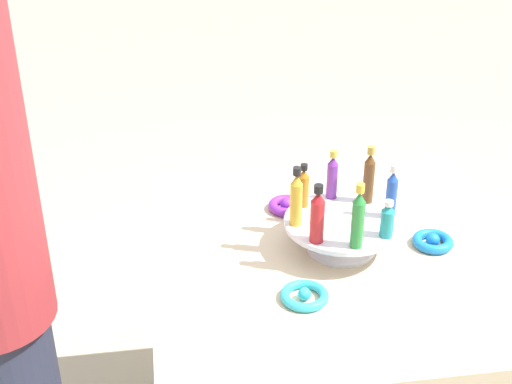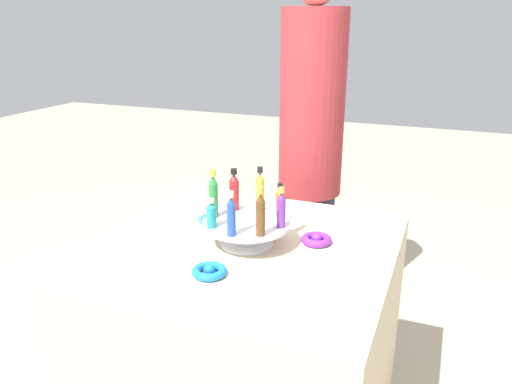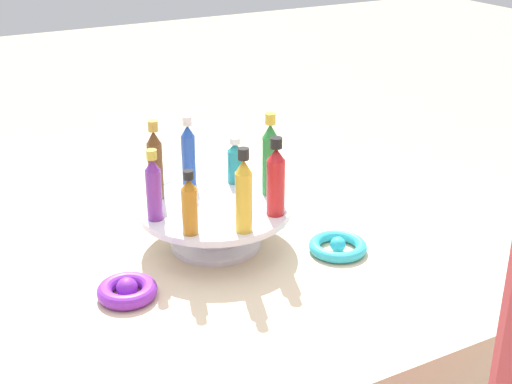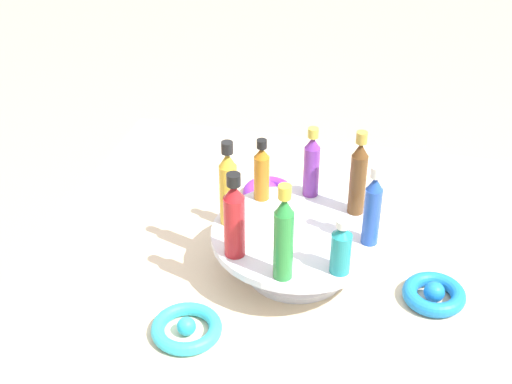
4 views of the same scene
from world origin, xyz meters
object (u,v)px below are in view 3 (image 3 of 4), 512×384
at_px(bottle_gold, 243,194).
at_px(bottle_purple, 153,187).
at_px(display_stand, 215,219).
at_px(bottle_green, 271,158).
at_px(bottle_teal, 235,162).
at_px(bottle_amber, 190,205).
at_px(bottle_red, 276,180).
at_px(ribbon_bow_purple, 127,290).
at_px(ribbon_bow_teal, 338,246).
at_px(bottle_brown, 155,163).
at_px(ribbon_bow_blue, 179,193).
at_px(bottle_blue, 189,153).

height_order(bottle_gold, bottle_purple, bottle_gold).
relative_size(display_stand, bottle_purple, 2.17).
height_order(bottle_gold, bottle_green, bottle_green).
relative_size(bottle_teal, bottle_amber, 0.81).
bearing_deg(bottle_red, ribbon_bow_purple, -177.46).
bearing_deg(bottle_gold, ribbon_bow_purple, 174.51).
height_order(ribbon_bow_teal, ribbon_bow_purple, ribbon_bow_purple).
xyz_separation_m(bottle_gold, bottle_red, (0.08, 0.03, -0.00)).
height_order(bottle_brown, ribbon_bow_purple, bottle_brown).
bearing_deg(bottle_red, bottle_teal, 88.93).
height_order(bottle_red, bottle_brown, bottle_brown).
distance_m(bottle_brown, ribbon_bow_blue, 0.21).
distance_m(bottle_purple, ribbon_bow_blue, 0.28).
bearing_deg(display_stand, bottle_amber, -136.07).
bearing_deg(display_stand, ribbon_bow_teal, -35.06).
height_order(bottle_brown, bottle_purple, bottle_brown).
bearing_deg(bottle_green, ribbon_bow_blue, 112.66).
relative_size(bottle_gold, bottle_blue, 1.08).
bearing_deg(bottle_brown, bottle_gold, -68.57).
bearing_deg(ribbon_bow_blue, bottle_gold, -93.71).
height_order(bottle_gold, bottle_amber, bottle_gold).
relative_size(bottle_teal, bottle_brown, 0.61).
distance_m(bottle_purple, ribbon_bow_teal, 0.34).
xyz_separation_m(bottle_teal, bottle_blue, (-0.08, 0.03, 0.02)).
xyz_separation_m(display_stand, bottle_brown, (-0.08, 0.08, 0.09)).
bearing_deg(bottle_amber, bottle_gold, -23.57).
relative_size(bottle_gold, bottle_teal, 1.62).
bearing_deg(bottle_green, bottle_teal, 111.43).
relative_size(bottle_gold, bottle_red, 1.04).
relative_size(display_stand, bottle_green, 1.77).
distance_m(bottle_blue, ribbon_bow_teal, 0.32).
xyz_separation_m(bottle_teal, ribbon_bow_teal, (0.10, -0.20, -0.11)).
xyz_separation_m(bottle_gold, bottle_teal, (0.08, 0.19, -0.03)).
bearing_deg(bottle_brown, ribbon_bow_purple, -125.14).
bearing_deg(bottle_teal, bottle_green, -68.57).
relative_size(bottle_green, ribbon_bow_purple, 1.60).
distance_m(bottle_teal, ribbon_bow_blue, 0.19).
xyz_separation_m(bottle_red, bottle_teal, (0.00, 0.16, -0.02)).
height_order(bottle_green, bottle_brown, bottle_green).
height_order(ribbon_bow_blue, ribbon_bow_purple, ribbon_bow_purple).
height_order(display_stand, bottle_gold, bottle_gold).
bearing_deg(display_stand, bottle_purple, 178.93).
distance_m(display_stand, bottle_green, 0.15).
height_order(bottle_blue, bottle_brown, bottle_brown).
bearing_deg(bottle_red, bottle_blue, 111.43).
distance_m(bottle_amber, ribbon_bow_blue, 0.33).
bearing_deg(ribbon_bow_teal, bottle_blue, 126.78).
relative_size(bottle_brown, ribbon_bow_blue, 1.51).
xyz_separation_m(bottle_red, bottle_green, (0.03, 0.08, 0.01)).
distance_m(bottle_red, bottle_amber, 0.16).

